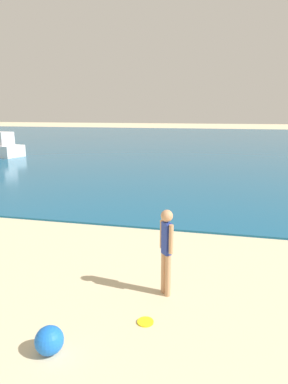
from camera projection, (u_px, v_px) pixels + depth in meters
The scene contains 4 objects.
water at pixel (199, 142), 38.46m from camera, with size 160.00×60.00×0.06m, color #14567F.
person_standing at pixel (166, 247), 6.19m from camera, with size 0.28×0.31×1.66m.
frisbee at pixel (145, 322), 5.53m from camera, with size 0.27×0.27×0.03m, color yellow.
beach_ball at pixel (49, 340), 4.79m from camera, with size 0.41×0.41×0.41m, color blue.
Camera 1 is at (2.61, 1.41, 3.38)m, focal length 31.54 mm.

